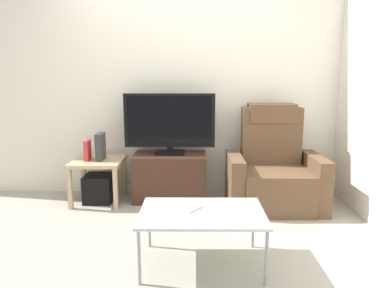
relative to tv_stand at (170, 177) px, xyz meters
The scene contains 11 objects.
ground_plane 0.88m from the tv_stand, 84.85° to the right, with size 6.40×6.40×0.00m, color #9E998E.
wall_back 1.08m from the tv_stand, 75.44° to the left, with size 6.40×0.06×2.60m, color silver.
tv_stand is the anchor object (origin of this frame).
television 0.61m from the tv_stand, 90.00° to the left, with size 1.00×0.20×0.67m.
recliner_armchair 1.14m from the tv_stand, ahead, with size 0.98×0.78×1.08m.
side_table 0.80m from the tv_stand, behind, with size 0.54×0.54×0.47m.
subwoofer_box 0.80m from the tv_stand, behind, with size 0.30×0.30×0.30m, color black.
book_upright 0.95m from the tv_stand, behind, with size 0.04×0.14×0.22m, color red.
game_console 0.83m from the tv_stand, behind, with size 0.07×0.20×0.29m, color #333338.
coffee_table 1.47m from the tv_stand, 77.00° to the right, with size 0.90×0.60×0.41m.
cell_phone 1.43m from the tv_stand, 79.52° to the right, with size 0.07×0.15×0.01m, color #B7B7BC.
Camera 1 is at (0.20, -3.02, 1.37)m, focal length 33.25 mm.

